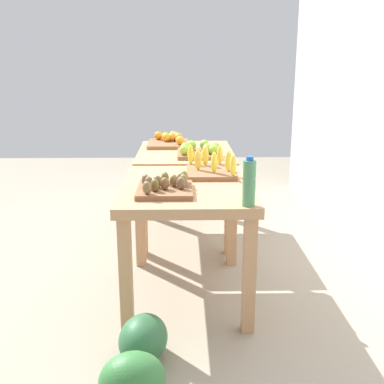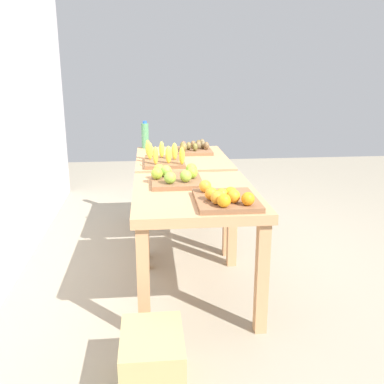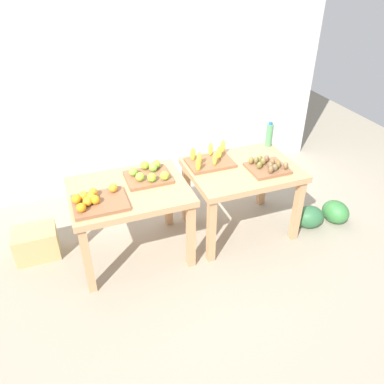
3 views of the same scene
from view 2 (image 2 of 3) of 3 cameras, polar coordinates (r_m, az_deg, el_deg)
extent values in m
plane|color=gray|center=(3.63, -0.57, -8.88)|extent=(8.00, 8.00, 0.00)
cube|color=tan|center=(2.86, 0.39, -0.44)|extent=(1.04, 0.80, 0.06)
cube|color=tan|center=(2.63, 8.99, -10.93)|extent=(0.07, 0.07, 0.69)
cube|color=tan|center=(3.45, 5.20, -4.11)|extent=(0.07, 0.07, 0.69)
cube|color=tan|center=(2.55, -6.27, -11.68)|extent=(0.07, 0.07, 0.69)
cube|color=tan|center=(3.40, -6.18, -4.49)|extent=(0.07, 0.07, 0.69)
cube|color=tan|center=(3.94, -1.33, 4.13)|extent=(1.04, 0.80, 0.06)
cube|color=tan|center=(3.64, 4.62, -3.04)|extent=(0.07, 0.07, 0.69)
cube|color=tan|center=(4.51, 2.57, 0.74)|extent=(0.07, 0.07, 0.69)
cube|color=tan|center=(3.58, -6.16, -3.38)|extent=(0.07, 0.07, 0.69)
cube|color=tan|center=(4.46, -6.11, 0.51)|extent=(0.07, 0.07, 0.69)
cube|color=brown|center=(2.61, 4.41, -1.07)|extent=(0.44, 0.36, 0.03)
sphere|color=orange|center=(2.47, 3.27, -0.73)|extent=(0.08, 0.08, 0.08)
sphere|color=orange|center=(2.70, 1.70, 0.76)|extent=(0.08, 0.08, 0.08)
sphere|color=orange|center=(2.54, 2.49, -0.22)|extent=(0.10, 0.10, 0.08)
sphere|color=orange|center=(2.50, 5.39, -0.54)|extent=(0.10, 0.10, 0.08)
sphere|color=orange|center=(2.42, 4.15, -1.12)|extent=(0.11, 0.11, 0.08)
sphere|color=orange|center=(2.56, 5.01, -0.16)|extent=(0.10, 0.10, 0.08)
sphere|color=orange|center=(2.53, 3.85, -0.34)|extent=(0.11, 0.11, 0.08)
sphere|color=orange|center=(2.46, 7.23, -0.88)|extent=(0.09, 0.09, 0.08)
cube|color=brown|center=(3.03, -2.01, 1.42)|extent=(0.40, 0.34, 0.03)
sphere|color=#8DB63A|center=(2.94, -0.80, 2.07)|extent=(0.11, 0.11, 0.08)
sphere|color=#8CC032|center=(3.04, 0.04, 2.52)|extent=(0.08, 0.08, 0.08)
sphere|color=#83B83C|center=(2.90, -2.87, 1.85)|extent=(0.10, 0.10, 0.08)
sphere|color=#8FBF35|center=(3.13, -4.27, 2.86)|extent=(0.10, 0.10, 0.08)
sphere|color=#92B331|center=(3.02, -4.55, 2.40)|extent=(0.11, 0.11, 0.08)
sphere|color=#93C032|center=(3.15, -0.08, 3.01)|extent=(0.09, 0.09, 0.08)
sphere|color=#83BB3D|center=(3.09, -3.36, 2.70)|extent=(0.10, 0.10, 0.08)
cube|color=brown|center=(3.65, -3.60, 3.89)|extent=(0.44, 0.32, 0.03)
ellipsoid|color=yellow|center=(3.82, -5.71, 5.68)|extent=(0.06, 0.06, 0.14)
ellipsoid|color=yellow|center=(3.49, -4.74, 4.71)|extent=(0.06, 0.05, 0.14)
ellipsoid|color=yellow|center=(3.69, -5.46, 5.31)|extent=(0.04, 0.05, 0.14)
ellipsoid|color=yellow|center=(3.47, -1.31, 4.72)|extent=(0.06, 0.06, 0.14)
ellipsoid|color=yellow|center=(3.51, -3.05, 4.84)|extent=(0.06, 0.06, 0.14)
ellipsoid|color=yellow|center=(3.74, -3.93, 5.49)|extent=(0.06, 0.05, 0.14)
ellipsoid|color=yellow|center=(3.65, -2.27, 5.27)|extent=(0.05, 0.06, 0.14)
cube|color=brown|center=(4.13, 0.24, 5.33)|extent=(0.36, 0.32, 0.03)
ellipsoid|color=brown|center=(4.17, 0.15, 6.14)|extent=(0.07, 0.07, 0.07)
ellipsoid|color=brown|center=(4.15, -1.11, 6.10)|extent=(0.07, 0.07, 0.07)
ellipsoid|color=brown|center=(4.10, 1.87, 5.98)|extent=(0.07, 0.07, 0.07)
ellipsoid|color=olive|center=(3.99, -1.14, 5.71)|extent=(0.07, 0.07, 0.07)
ellipsoid|color=brown|center=(4.21, 0.85, 6.23)|extent=(0.07, 0.07, 0.07)
ellipsoid|color=brown|center=(4.15, 1.46, 6.10)|extent=(0.07, 0.07, 0.07)
ellipsoid|color=brown|center=(4.03, 0.40, 5.81)|extent=(0.06, 0.05, 0.07)
ellipsoid|color=brown|center=(4.04, -1.01, 5.83)|extent=(0.07, 0.07, 0.07)
ellipsoid|color=brown|center=(4.27, 1.30, 6.37)|extent=(0.07, 0.07, 0.07)
ellipsoid|color=brown|center=(4.09, -1.23, 5.94)|extent=(0.07, 0.06, 0.07)
ellipsoid|color=brown|center=(4.10, -0.44, 5.97)|extent=(0.07, 0.07, 0.07)
ellipsoid|color=brown|center=(4.13, 0.84, 6.04)|extent=(0.07, 0.07, 0.07)
cylinder|color=#4C8C59|center=(4.36, -6.07, 7.22)|extent=(0.07, 0.07, 0.24)
cylinder|color=blue|center=(4.34, -6.12, 8.95)|extent=(0.04, 0.04, 0.02)
ellipsoid|color=#347437|center=(5.11, 0.66, 0.01)|extent=(0.32, 0.36, 0.25)
ellipsoid|color=#2E633B|center=(4.80, 0.79, -1.05)|extent=(0.36, 0.32, 0.24)
cube|color=tan|center=(2.30, -5.12, -20.95)|extent=(0.40, 0.30, 0.30)
camera|label=1|loc=(6.68, -3.08, 15.57)|focal=43.87mm
camera|label=3|loc=(4.02, 53.45, 25.18)|focal=36.08mm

